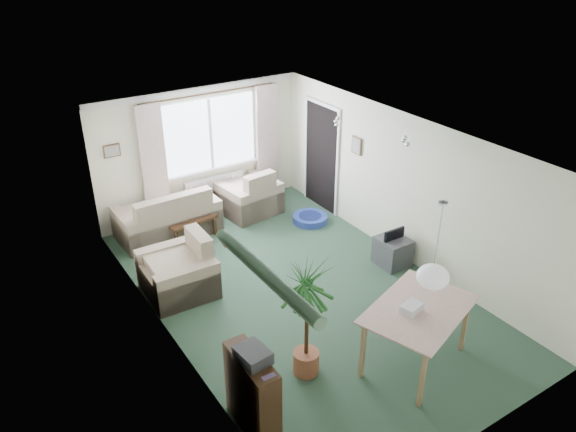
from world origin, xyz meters
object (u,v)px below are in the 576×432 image
tv_cube (393,251)px  bookshelf (252,394)px  armchair_corner (248,190)px  dining_table (415,337)px  houseplant (307,319)px  armchair_left (177,266)px  coffee_table (190,228)px  sofa (167,212)px  pet_bed (310,219)px

tv_cube → bookshelf: bearing=-153.8°
armchair_corner → tv_cube: armchair_corner is taller
dining_table → tv_cube: (1.36, 1.88, -0.18)m
bookshelf → dining_table: (2.18, -0.20, -0.07)m
armchair_corner → bookshelf: (-2.52, -4.57, 0.03)m
armchair_corner → houseplant: houseplant is taller
armchair_left → coffee_table: size_ratio=1.15×
sofa → tv_cube: 3.94m
armchair_corner → pet_bed: 1.29m
tv_cube → sofa: bearing=133.0°
bookshelf → coffee_table: bearing=75.5°
armchair_left → bookshelf: bookshelf is taller
sofa → armchair_left: armchair_left is taller
armchair_left → pet_bed: armchair_left is taller
dining_table → coffee_table: bearing=103.0°
dining_table → tv_cube: 2.32m
armchair_left → sofa: bearing=163.9°
armchair_left → pet_bed: 3.04m
dining_table → sofa: bearing=105.0°
coffee_table → tv_cube: (2.38, -2.57, 0.03)m
bookshelf → tv_cube: (3.54, 1.68, -0.25)m
houseplant → tv_cube: (2.57, 1.28, -0.57)m
armchair_left → houseplant: size_ratio=0.63×
coffee_table → dining_table: dining_table is taller
pet_bed → coffee_table: bearing=162.6°
sofa → houseplant: (0.07, -4.20, 0.37)m
sofa → armchair_left: 1.85m
armchair_left → tv_cube: bearing=71.6°
coffee_table → houseplant: size_ratio=0.54×
sofa → coffee_table: 0.50m
bookshelf → pet_bed: bearing=48.5°
coffee_table → bookshelf: size_ratio=0.90×
sofa → armchair_corner: 1.62m
bookshelf → houseplant: 1.09m
sofa → pet_bed: (2.36, -1.01, -0.37)m
bookshelf → pet_bed: (3.26, 3.58, -0.42)m
sofa → dining_table: bearing=103.5°
bookshelf → dining_table: bookshelf is taller
bookshelf → tv_cube: bookshelf is taller
sofa → pet_bed: size_ratio=2.72×
armchair_corner → coffee_table: (-1.36, -0.33, -0.25)m
sofa → tv_cube: (2.64, -2.92, -0.20)m
sofa → armchair_corner: size_ratio=1.73×
armchair_left → bookshelf: 2.85m
houseplant → pet_bed: size_ratio=2.52×
armchair_corner → coffee_table: 1.42m
dining_table → bookshelf: bearing=174.7°
armchair_left → pet_bed: size_ratio=1.58×
sofa → dining_table: (1.29, -4.79, -0.03)m
coffee_table → pet_bed: (2.10, -0.66, -0.13)m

